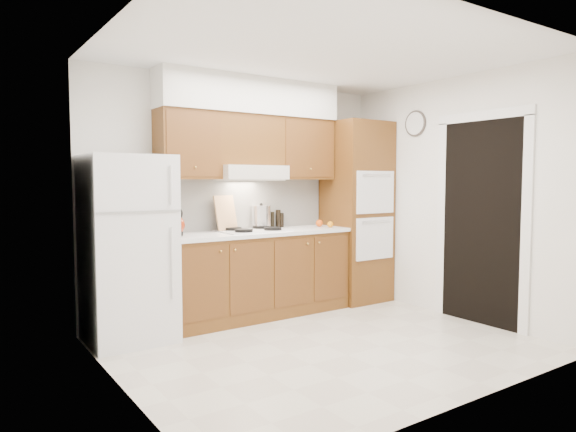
{
  "coord_description": "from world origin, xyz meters",
  "views": [
    {
      "loc": [
        -2.85,
        -3.57,
        1.49
      ],
      "look_at": [
        -0.08,
        0.45,
        1.15
      ],
      "focal_mm": 32.0,
      "sensor_mm": 36.0,
      "label": 1
    }
  ],
  "objects_px": {
    "fridge": "(128,249)",
    "oven_cabinet": "(356,212)",
    "stock_pot": "(261,216)",
    "kettle": "(175,225)"
  },
  "relations": [
    {
      "from": "fridge",
      "to": "oven_cabinet",
      "type": "xyz_separation_m",
      "value": [
        2.85,
        0.03,
        0.24
      ]
    },
    {
      "from": "fridge",
      "to": "stock_pot",
      "type": "xyz_separation_m",
      "value": [
        1.59,
        0.23,
        0.22
      ]
    },
    {
      "from": "oven_cabinet",
      "to": "stock_pot",
      "type": "height_order",
      "value": "oven_cabinet"
    },
    {
      "from": "fridge",
      "to": "oven_cabinet",
      "type": "distance_m",
      "value": 2.86
    },
    {
      "from": "kettle",
      "to": "stock_pot",
      "type": "height_order",
      "value": "stock_pot"
    },
    {
      "from": "fridge",
      "to": "oven_cabinet",
      "type": "bearing_deg",
      "value": 0.7
    },
    {
      "from": "kettle",
      "to": "stock_pot",
      "type": "xyz_separation_m",
      "value": [
        1.11,
        0.19,
        0.03
      ]
    },
    {
      "from": "fridge",
      "to": "kettle",
      "type": "relative_size",
      "value": 8.58
    },
    {
      "from": "stock_pot",
      "to": "kettle",
      "type": "bearing_deg",
      "value": -170.15
    },
    {
      "from": "oven_cabinet",
      "to": "stock_pot",
      "type": "xyz_separation_m",
      "value": [
        -1.26,
        0.2,
        -0.02
      ]
    }
  ]
}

